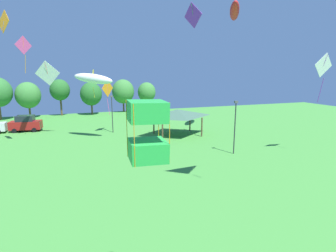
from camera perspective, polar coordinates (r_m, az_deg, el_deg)
name	(u,v)px	position (r m, az deg, el deg)	size (l,w,h in m)	color
kite_flying_0	(108,89)	(37.71, -13.02, 7.78)	(1.73, 1.81, 4.98)	orange
kite_flying_2	(235,11)	(40.25, 14.29, 23.07)	(4.17, 5.67, 2.38)	red
kite_flying_3	(147,131)	(7.79, -4.51, -1.11)	(1.17, 1.16, 1.81)	green
kite_flying_6	(93,79)	(34.23, -15.99, 9.89)	(5.07, 4.19, 3.42)	white
kite_flying_7	(47,73)	(38.34, -24.76, 10.39)	(3.11, 1.13, 3.22)	white
kite_flying_8	(24,47)	(37.23, -28.94, 14.90)	(1.66, 1.48, 4.42)	#E54C93
kite_flying_9	(323,67)	(30.83, 30.72, 11.03)	(2.45, 0.61, 4.91)	white
kite_flying_10	(4,22)	(33.86, -32.15, 18.68)	(1.40, 2.04, 2.42)	orange
kite_flying_11	(193,15)	(23.60, 5.45, 22.84)	(0.73, 1.93, 2.00)	purple
parked_car_second_from_left	(26,123)	(43.88, -28.58, 0.48)	(4.46, 2.46, 2.37)	maroon
park_pavilion	(177,113)	(35.91, 2.05, 2.83)	(7.27, 5.00, 3.60)	brown
light_post_0	(112,112)	(38.31, -12.07, 3.10)	(0.36, 0.20, 5.34)	#2D2D33
light_post_1	(235,124)	(28.33, 14.37, 0.41)	(0.36, 0.20, 5.68)	#2D2D33
treeline_tree_2	(28,95)	(56.41, -28.16, 5.92)	(4.50, 4.50, 6.79)	brown
treeline_tree_3	(60,90)	(56.71, -22.48, 7.25)	(3.81, 3.81, 7.23)	brown
treeline_tree_4	(91,94)	(55.89, -16.40, 6.70)	(4.31, 4.31, 6.61)	brown
treeline_tree_5	(123,92)	(58.56, -9.75, 7.40)	(4.77, 4.77, 7.07)	brown
treeline_tree_6	(147,92)	(58.96, -4.66, 7.34)	(3.96, 3.96, 6.40)	brown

